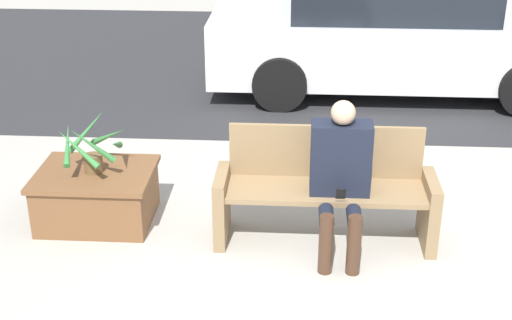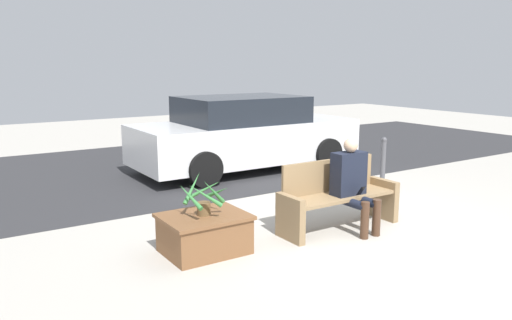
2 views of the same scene
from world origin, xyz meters
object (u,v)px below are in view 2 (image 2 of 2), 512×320
Objects in this scene: person_seated at (353,181)px; planter_box at (204,232)px; bench at (337,197)px; bollard_post at (383,159)px; potted_plant at (204,197)px; parked_car at (245,134)px.

planter_box is (-1.94, 0.33, -0.41)m from person_seated.
bench is 1.80× the size of planter_box.
bollard_post is at bearing 34.98° from person_seated.
potted_plant reaches higher than planter_box.
person_seated reaches higher than potted_plant.
planter_box is at bearing 175.28° from bench.
potted_plant is 4.53m from parked_car.
potted_plant is 4.43m from bollard_post.
person_seated is 1.97m from potted_plant.
potted_plant is (0.00, -0.00, 0.40)m from planter_box.
planter_box is at bearing 170.49° from person_seated.
parked_car is at bearing 52.49° from potted_plant.
person_seated is 1.44× the size of bollard_post.
parked_car reaches higher than planter_box.
bollard_post reaches higher than planter_box.
bollard_post is (4.24, 1.28, 0.19)m from planter_box.
potted_plant is at bearing 175.36° from bench.
person_seated is 2.81m from bollard_post.
bench is 2.05× the size of bollard_post.
person_seated is at bearing -9.43° from potted_plant.
bench is at bearing -149.11° from bollard_post.
bench is 2.79m from bollard_post.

